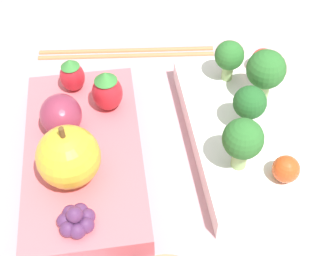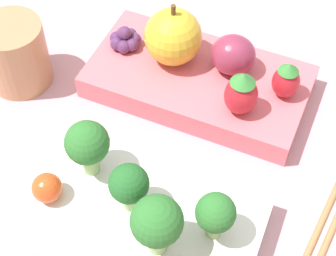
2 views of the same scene
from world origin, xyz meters
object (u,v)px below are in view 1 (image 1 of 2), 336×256
bento_box_savoury (248,132)px  strawberry_0 (107,91)px  broccoli_floret_1 (243,140)px  broccoli_floret_2 (250,104)px  cherry_tomato_1 (286,169)px  broccoli_floret_3 (229,57)px  plum (61,115)px  strawberry_1 (72,75)px  broccoli_floret_0 (266,71)px  cherry_tomato_0 (263,60)px  bento_box_fruit (84,156)px  chopsticks_pair (126,52)px  apple (68,157)px  grape_cluster (76,220)px

bento_box_savoury → strawberry_0: strawberry_0 is taller
broccoli_floret_1 → broccoli_floret_2: (-0.04, 0.02, -0.00)m
broccoli_floret_1 → cherry_tomato_1: (0.02, 0.03, -0.02)m
broccoli_floret_3 → plum: (0.03, -0.17, -0.01)m
cherry_tomato_1 → broccoli_floret_1: bearing=-122.7°
broccoli_floret_3 → strawberry_1: broccoli_floret_3 is taller
broccoli_floret_1 → plum: (-0.08, -0.15, -0.02)m
broccoli_floret_0 → cherry_tomato_0: bearing=158.0°
broccoli_floret_3 → cherry_tomato_0: broccoli_floret_3 is taller
bento_box_fruit → broccoli_floret_1: size_ratio=3.97×
chopsticks_pair → strawberry_0: bearing=-18.1°
bento_box_savoury → broccoli_floret_0: size_ratio=3.59×
bento_box_savoury → chopsticks_pair: bearing=-149.1°
broccoli_floret_3 → apple: bearing=-62.7°
cherry_tomato_1 → strawberry_1: size_ratio=0.63×
bento_box_savoury → grape_cluster: grape_cluster is taller
apple → strawberry_0: (-0.08, 0.04, -0.01)m
cherry_tomato_0 → broccoli_floret_0: bearing=-22.0°
cherry_tomato_0 → cherry_tomato_1: 0.14m
apple → strawberry_0: bearing=150.4°
broccoli_floret_2 → strawberry_0: bearing=-114.5°
broccoli_floret_2 → apple: apple is taller
bento_box_fruit → cherry_tomato_0: cherry_tomato_0 is taller
strawberry_0 → grape_cluster: (0.13, -0.05, -0.01)m
bento_box_savoury → broccoli_floret_0: (-0.03, 0.02, 0.05)m
strawberry_1 → plum: (0.05, -0.02, 0.00)m
broccoli_floret_2 → cherry_tomato_0: 0.09m
cherry_tomato_0 → strawberry_0: strawberry_0 is taller
apple → strawberry_0: 0.09m
apple → broccoli_floret_3: bearing=117.3°
broccoli_floret_0 → broccoli_floret_3: (-0.04, -0.02, -0.01)m
broccoli_floret_1 → plum: broccoli_floret_1 is taller
bento_box_savoury → broccoli_floret_1: 0.07m
broccoli_floret_2 → cherry_tomato_1: 0.07m
bento_box_savoury → apple: 0.18m
apple → plum: size_ratio=1.53×
grape_cluster → strawberry_0: bearing=160.4°
bento_box_fruit → broccoli_floret_0: size_ratio=3.71×
broccoli_floret_0 → plum: broccoli_floret_0 is taller
apple → grape_cluster: 0.05m
bento_box_savoury → plum: bearing=-101.5°
plum → grape_cluster: plum is taller
broccoli_floret_2 → broccoli_floret_3: broccoli_floret_2 is taller
bento_box_fruit → strawberry_0: bearing=145.9°
strawberry_1 → chopsticks_pair: bearing=137.3°
cherry_tomato_0 → cherry_tomato_1: bearing=-12.7°
bento_box_savoury → grape_cluster: bearing=-67.6°
bento_box_fruit → strawberry_1: size_ratio=5.60×
cherry_tomato_0 → broccoli_floret_2: bearing=-30.9°
grape_cluster → plum: bearing=-179.2°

